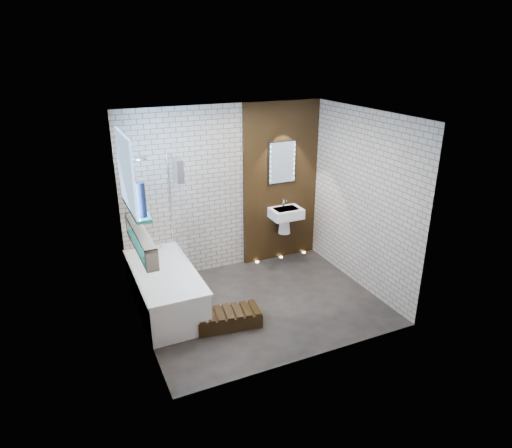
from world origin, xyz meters
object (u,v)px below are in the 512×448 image
bathtub (165,289)px  led_mirror (282,162)px  bath_screen (177,207)px  washbasin (286,217)px  walnut_step (228,319)px

bathtub → led_mirror: (2.17, 0.78, 1.36)m
bathtub → led_mirror: 2.68m
bath_screen → led_mirror: led_mirror is taller
washbasin → led_mirror: 0.88m
bathtub → walnut_step: bathtub is taller
bath_screen → washbasin: 1.89m
led_mirror → walnut_step: bearing=-135.3°
bathtub → bath_screen: bath_screen is taller
bathtub → walnut_step: size_ratio=2.10×
led_mirror → walnut_step: size_ratio=0.85×
washbasin → walnut_step: size_ratio=0.70×
bath_screen → washbasin: bath_screen is taller
bath_screen → walnut_step: 1.70m
bathtub → washbasin: (2.17, 0.62, 0.50)m
washbasin → led_mirror: size_ratio=0.83×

